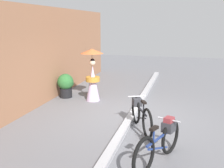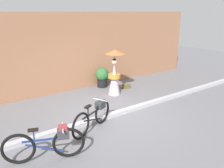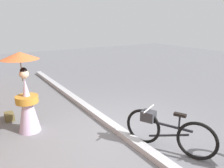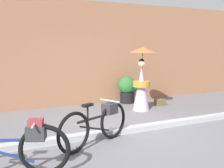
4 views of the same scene
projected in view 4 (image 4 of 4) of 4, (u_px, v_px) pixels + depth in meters
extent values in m
plane|color=slate|center=(126.00, 133.00, 5.81)|extent=(30.00, 30.00, 0.00)
cube|color=#9E6B4C|center=(76.00, 53.00, 8.56)|extent=(14.00, 0.40, 3.22)
cube|color=#B2B2B7|center=(126.00, 130.00, 5.80)|extent=(14.00, 0.20, 0.12)
torus|color=black|center=(45.00, 150.00, 3.87)|extent=(0.71, 0.34, 0.74)
cube|color=navy|center=(5.00, 140.00, 3.81)|extent=(0.86, 0.37, 0.04)
cube|color=navy|center=(6.00, 154.00, 3.84)|extent=(0.75, 0.33, 0.28)
cylinder|color=silver|center=(36.00, 122.00, 3.81)|extent=(0.21, 0.46, 0.03)
cube|color=#333338|center=(36.00, 133.00, 3.83)|extent=(0.32, 0.30, 0.20)
cube|color=maroon|center=(36.00, 124.00, 3.81)|extent=(0.25, 0.22, 0.14)
torus|color=black|center=(113.00, 120.00, 5.43)|extent=(0.69, 0.36, 0.74)
torus|color=black|center=(74.00, 133.00, 4.63)|extent=(0.69, 0.36, 0.74)
cube|color=black|center=(95.00, 118.00, 5.01)|extent=(0.82, 0.40, 0.04)
cube|color=black|center=(95.00, 129.00, 5.04)|extent=(0.71, 0.35, 0.28)
cylinder|color=black|center=(88.00, 113.00, 4.85)|extent=(0.03, 0.03, 0.30)
cube|color=black|center=(88.00, 105.00, 4.83)|extent=(0.24, 0.17, 0.05)
cylinder|color=silver|center=(110.00, 101.00, 5.30)|extent=(0.23, 0.45, 0.03)
cube|color=#333338|center=(110.00, 108.00, 5.32)|extent=(0.33, 0.31, 0.20)
cone|color=silver|center=(141.00, 89.00, 7.80)|extent=(0.48, 0.48, 1.24)
cylinder|color=#C1842D|center=(141.00, 84.00, 7.78)|extent=(0.49, 0.49, 0.16)
sphere|color=beige|center=(142.00, 64.00, 7.71)|extent=(0.20, 0.20, 0.20)
sphere|color=black|center=(142.00, 61.00, 7.70)|extent=(0.15, 0.15, 0.15)
cylinder|color=olive|center=(143.00, 60.00, 7.74)|extent=(0.02, 0.02, 0.55)
cone|color=orange|center=(143.00, 50.00, 7.70)|extent=(0.79, 0.79, 0.16)
cylinder|color=black|center=(127.00, 97.00, 8.91)|extent=(0.45, 0.45, 0.35)
sphere|color=#2D6B33|center=(127.00, 85.00, 8.85)|extent=(0.58, 0.58, 0.58)
sphere|color=#2D6B33|center=(132.00, 87.00, 8.84)|extent=(0.32, 0.32, 0.32)
cube|color=brown|center=(160.00, 102.00, 8.52)|extent=(0.32, 0.21, 0.19)
cube|color=brown|center=(161.00, 101.00, 8.46)|extent=(0.27, 0.07, 0.07)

